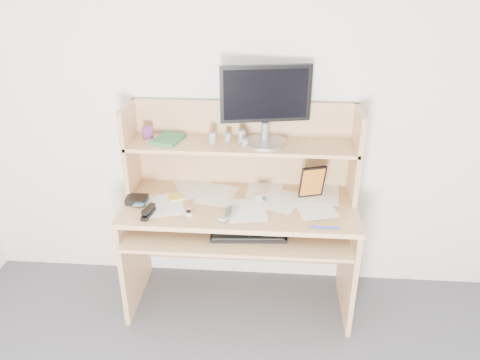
# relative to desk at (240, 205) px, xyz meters

# --- Properties ---
(back_wall) EXTENTS (3.60, 0.04, 2.50)m
(back_wall) POSITION_rel_desk_xyz_m (0.00, 0.24, 0.56)
(back_wall) COLOR silver
(back_wall) RESTS_ON floor
(desk) EXTENTS (1.40, 0.70, 1.30)m
(desk) POSITION_rel_desk_xyz_m (0.00, 0.00, 0.00)
(desk) COLOR tan
(desk) RESTS_ON floor
(paper_clutter) EXTENTS (1.32, 0.54, 0.01)m
(paper_clutter) POSITION_rel_desk_xyz_m (0.00, -0.08, 0.06)
(paper_clutter) COLOR silver
(paper_clutter) RESTS_ON desk
(keyboard) EXTENTS (0.44, 0.18, 0.03)m
(keyboard) POSITION_rel_desk_xyz_m (0.07, -0.28, -0.03)
(keyboard) COLOR black
(keyboard) RESTS_ON desk
(tv_remote) EXTENTS (0.11, 0.17, 0.02)m
(tv_remote) POSITION_rel_desk_xyz_m (-0.05, -0.23, 0.07)
(tv_remote) COLOR gray
(tv_remote) RESTS_ON paper_clutter
(flip_phone) EXTENTS (0.06, 0.08, 0.02)m
(flip_phone) POSITION_rel_desk_xyz_m (-0.28, -0.23, 0.07)
(flip_phone) COLOR #BBBBBD
(flip_phone) RESTS_ON paper_clutter
(stapler) EXTENTS (0.06, 0.15, 0.04)m
(stapler) POSITION_rel_desk_xyz_m (-0.51, -0.26, 0.08)
(stapler) COLOR black
(stapler) RESTS_ON paper_clutter
(wallet) EXTENTS (0.13, 0.10, 0.03)m
(wallet) POSITION_rel_desk_xyz_m (-0.62, -0.12, 0.08)
(wallet) COLOR black
(wallet) RESTS_ON paper_clutter
(sticky_note_pad) EXTENTS (0.12, 0.12, 0.01)m
(sticky_note_pad) POSITION_rel_desk_xyz_m (-0.40, -0.04, 0.06)
(sticky_note_pad) COLOR #E1EB3E
(sticky_note_pad) RESTS_ON desk
(digital_camera) EXTENTS (0.09, 0.05, 0.05)m
(digital_camera) POSITION_rel_desk_xyz_m (0.13, -0.05, 0.09)
(digital_camera) COLOR #B0AFB2
(digital_camera) RESTS_ON paper_clutter
(game_case) EXTENTS (0.15, 0.06, 0.22)m
(game_case) POSITION_rel_desk_xyz_m (0.44, 0.02, 0.17)
(game_case) COLOR black
(game_case) RESTS_ON paper_clutter
(blue_pen) EXTENTS (0.16, 0.01, 0.01)m
(blue_pen) POSITION_rel_desk_xyz_m (0.49, -0.33, 0.07)
(blue_pen) COLOR #1936C1
(blue_pen) RESTS_ON paper_clutter
(card_box) EXTENTS (0.06, 0.04, 0.08)m
(card_box) POSITION_rel_desk_xyz_m (-0.58, 0.10, 0.43)
(card_box) COLOR maroon
(card_box) RESTS_ON desk
(shelf_book) EXTENTS (0.19, 0.23, 0.02)m
(shelf_book) POSITION_rel_desk_xyz_m (-0.45, 0.08, 0.40)
(shelf_book) COLOR #2F7539
(shelf_book) RESTS_ON desk
(chip_stack_a) EXTENTS (0.04, 0.04, 0.05)m
(chip_stack_a) POSITION_rel_desk_xyz_m (-0.08, 0.09, 0.41)
(chip_stack_a) COLOR black
(chip_stack_a) RESTS_ON desk
(chip_stack_b) EXTENTS (0.05, 0.05, 0.07)m
(chip_stack_b) POSITION_rel_desk_xyz_m (-0.17, 0.04, 0.42)
(chip_stack_b) COLOR white
(chip_stack_b) RESTS_ON desk
(chip_stack_c) EXTENTS (0.05, 0.05, 0.05)m
(chip_stack_c) POSITION_rel_desk_xyz_m (0.02, 0.02, 0.41)
(chip_stack_c) COLOR black
(chip_stack_c) RESTS_ON desk
(chip_stack_d) EXTENTS (0.05, 0.05, 0.08)m
(chip_stack_d) POSITION_rel_desk_xyz_m (-0.00, 0.09, 0.43)
(chip_stack_d) COLOR white
(chip_stack_d) RESTS_ON desk
(monitor) EXTENTS (0.53, 0.27, 0.46)m
(monitor) POSITION_rel_desk_xyz_m (0.14, 0.10, 0.63)
(monitor) COLOR #A5A5AA
(monitor) RESTS_ON desk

